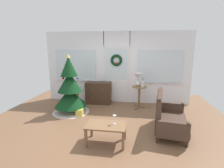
{
  "coord_description": "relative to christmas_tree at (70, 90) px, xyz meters",
  "views": [
    {
      "loc": [
        0.72,
        -4.12,
        2.02
      ],
      "look_at": [
        0.05,
        0.55,
        1.0
      ],
      "focal_mm": 27.78,
      "sensor_mm": 36.0,
      "label": 1
    }
  ],
  "objects": [
    {
      "name": "settee_sofa",
      "position": [
        2.78,
        -0.87,
        -0.32
      ],
      "size": [
        0.89,
        1.46,
        0.96
      ],
      "color": "#3D281C",
      "rests_on": "ground"
    },
    {
      "name": "dresser_cabinet",
      "position": [
        0.68,
        0.97,
        -0.31
      ],
      "size": [
        0.92,
        0.47,
        0.78
      ],
      "color": "#3D281C",
      "rests_on": "ground"
    },
    {
      "name": "ground_plane",
      "position": [
        1.3,
        -0.82,
        -0.7
      ],
      "size": [
        6.76,
        6.76,
        0.0
      ],
      "primitive_type": "plane",
      "color": "brown"
    },
    {
      "name": "christmas_tree",
      "position": [
        0.0,
        0.0,
        0.0
      ],
      "size": [
        1.15,
        1.15,
        1.82
      ],
      "color": "#4C331E",
      "rests_on": "ground"
    },
    {
      "name": "table_lamp",
      "position": [
        2.07,
        0.73,
        0.32
      ],
      "size": [
        0.28,
        0.28,
        0.44
      ],
      "color": "silver",
      "rests_on": "side_table"
    },
    {
      "name": "back_wall_with_door",
      "position": [
        1.3,
        1.26,
        0.59
      ],
      "size": [
        5.2,
        0.19,
        2.55
      ],
      "color": "white",
      "rests_on": "ground"
    },
    {
      "name": "gift_box",
      "position": [
        0.37,
        -0.26,
        -0.6
      ],
      "size": [
        0.2,
        0.18,
        0.2
      ],
      "primitive_type": "cube",
      "color": "#D8C64C",
      "rests_on": "ground"
    },
    {
      "name": "wine_glass",
      "position": [
        1.59,
        -1.56,
        -0.14
      ],
      "size": [
        0.08,
        0.08,
        0.2
      ],
      "color": "silver",
      "rests_on": "coffee_table"
    },
    {
      "name": "coffee_table",
      "position": [
        1.42,
        -1.62,
        -0.34
      ],
      "size": [
        0.85,
        0.53,
        0.42
      ],
      "color": "brown",
      "rests_on": "ground"
    },
    {
      "name": "side_table",
      "position": [
        2.13,
        0.69,
        -0.18
      ],
      "size": [
        0.5,
        0.48,
        0.73
      ],
      "color": "brown",
      "rests_on": "ground"
    },
    {
      "name": "flower_vase",
      "position": [
        2.23,
        0.63,
        0.15
      ],
      "size": [
        0.11,
        0.1,
        0.35
      ],
      "color": "beige",
      "rests_on": "side_table"
    }
  ]
}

